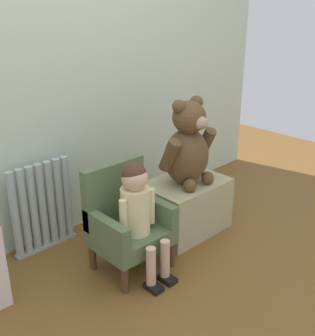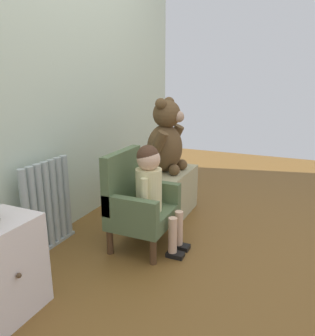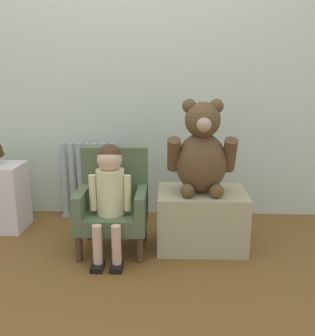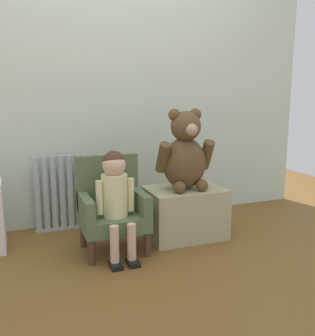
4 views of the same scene
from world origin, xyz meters
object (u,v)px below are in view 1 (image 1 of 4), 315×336
(radiator, at_px, (42,207))
(low_bench, at_px, (186,206))
(child_armchair, at_px, (126,221))
(child_figure, at_px, (138,205))
(large_teddy_bear, at_px, (188,147))

(radiator, distance_m, low_bench, 0.97)
(child_armchair, relative_size, child_figure, 0.92)
(child_armchair, xyz_separation_m, low_bench, (0.57, 0.04, -0.12))
(child_armchair, distance_m, child_figure, 0.18)
(child_armchair, relative_size, large_teddy_bear, 1.10)
(child_figure, relative_size, low_bench, 1.25)
(child_armchair, bearing_deg, low_bench, 4.07)
(child_figure, relative_size, large_teddy_bear, 1.20)
(child_figure, height_order, large_teddy_bear, large_teddy_bear)
(low_bench, bearing_deg, child_figure, -165.33)
(radiator, xyz_separation_m, low_bench, (0.83, -0.48, -0.11))
(radiator, bearing_deg, large_teddy_bear, -30.94)
(radiator, height_order, child_armchair, child_armchair)
(radiator, height_order, child_figure, child_figure)
(radiator, bearing_deg, child_armchair, -62.73)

